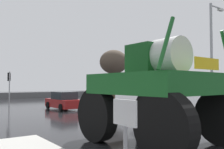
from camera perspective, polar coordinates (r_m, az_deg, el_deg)
name	(u,v)px	position (r m, az deg, el deg)	size (l,w,h in m)	color
ground_plane	(49,112)	(20.33, -14.36, -8.30)	(120.00, 120.00, 0.00)	black
lane_arrow_sign	(125,132)	(4.30, 3.00, -13.04)	(0.07, 0.60, 1.74)	#99999E
oversize_sprayer	(158,91)	(9.28, 10.48, -3.67)	(4.06, 5.40, 4.06)	black
sedan_ahead	(64,101)	(22.00, -11.07, -6.00)	(1.92, 4.12, 1.52)	maroon
traffic_signal_near_right	(181,81)	(16.29, 15.63, -1.49)	(0.24, 0.54, 3.24)	#A8AAAF
traffic_signal_far_right	(9,81)	(27.14, -22.60, -1.36)	(0.24, 0.55, 3.45)	#A8AAAF
streetlight_near_right	(212,53)	(18.82, 22.10, 4.59)	(1.57, 0.24, 7.89)	#A8AAAF
bare_tree_right	(114,62)	(32.05, 0.39, 2.84)	(3.64, 3.64, 6.62)	#473828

